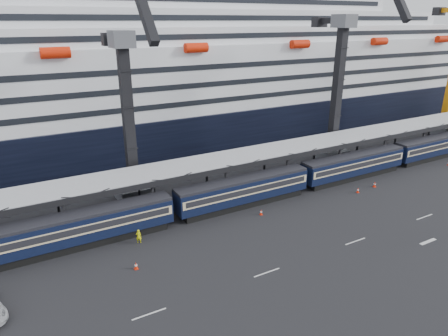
{
  "coord_description": "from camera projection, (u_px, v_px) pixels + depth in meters",
  "views": [
    {
      "loc": [
        -33.74,
        -30.69,
        23.16
      ],
      "look_at": [
        -10.96,
        10.0,
        5.81
      ],
      "focal_mm": 32.0,
      "sensor_mm": 36.0,
      "label": 1
    }
  ],
  "objects": [
    {
      "name": "lane_markings",
      "position": [
        424.0,
        224.0,
        48.07
      ],
      "size": [
        111.0,
        4.27,
        0.02
      ],
      "color": "beige",
      "rests_on": "ground"
    },
    {
      "name": "crane_dark_mid",
      "position": [
        340.0,
        84.0,
        65.21
      ],
      "size": [
        4.5,
        18.24,
        39.64
      ],
      "color": "#4C4E53",
      "rests_on": "ground"
    },
    {
      "name": "train",
      "position": [
        265.0,
        185.0,
        53.9
      ],
      "size": [
        133.05,
        3.0,
        4.05
      ],
      "color": "black",
      "rests_on": "ground"
    },
    {
      "name": "ground",
      "position": [
        342.0,
        222.0,
        48.62
      ],
      "size": [
        260.0,
        260.0,
        0.0
      ],
      "primitive_type": "plane",
      "color": "black",
      "rests_on": "ground"
    },
    {
      "name": "traffic_cone_d",
      "position": [
        358.0,
        190.0,
        56.86
      ],
      "size": [
        0.38,
        0.38,
        0.76
      ],
      "color": "red",
      "rests_on": "ground"
    },
    {
      "name": "traffic_cone_c",
      "position": [
        261.0,
        212.0,
        50.39
      ],
      "size": [
        0.37,
        0.37,
        0.75
      ],
      "color": "red",
      "rests_on": "ground"
    },
    {
      "name": "crane_dark_near",
      "position": [
        129.0,
        114.0,
        50.51
      ],
      "size": [
        4.5,
        17.75,
        35.08
      ],
      "color": "#4C4E53",
      "rests_on": "ground"
    },
    {
      "name": "worker",
      "position": [
        139.0,
        236.0,
        43.87
      ],
      "size": [
        0.7,
        0.59,
        1.63
      ],
      "primitive_type": "imported",
      "rotation": [
        0.0,
        0.0,
        2.75
      ],
      "color": "yellow",
      "rests_on": "ground"
    },
    {
      "name": "cruise_ship",
      "position": [
        180.0,
        76.0,
        81.43
      ],
      "size": [
        214.09,
        28.84,
        34.0
      ],
      "color": "black",
      "rests_on": "ground"
    },
    {
      "name": "canopy",
      "position": [
        276.0,
        151.0,
        58.24
      ],
      "size": [
        130.0,
        6.25,
        5.53
      ],
      "color": "gray",
      "rests_on": "ground"
    },
    {
      "name": "traffic_cone_b",
      "position": [
        136.0,
        266.0,
        39.38
      ],
      "size": [
        0.39,
        0.39,
        0.78
      ],
      "color": "red",
      "rests_on": "ground"
    },
    {
      "name": "traffic_cone_e",
      "position": [
        375.0,
        184.0,
        58.77
      ],
      "size": [
        0.42,
        0.42,
        0.83
      ],
      "color": "red",
      "rests_on": "ground"
    }
  ]
}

